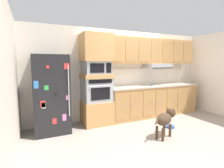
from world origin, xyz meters
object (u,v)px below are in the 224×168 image
at_px(built_in_oven, 97,90).
at_px(screwdriver, 151,85).
at_px(refrigerator, 51,94).
at_px(dog_food_bowl, 170,126).
at_px(dog, 166,119).
at_px(microwave, 96,68).

bearing_deg(built_in_oven, screwdriver, -2.60).
height_order(refrigerator, screwdriver, refrigerator).
xyz_separation_m(built_in_oven, dog_food_bowl, (1.53, -1.05, -0.87)).
distance_m(refrigerator, dog, 2.59).
height_order(microwave, dog, microwave).
distance_m(microwave, screwdriver, 1.76).
distance_m(microwave, dog, 2.05).
bearing_deg(built_in_oven, dog, -53.30).
relative_size(refrigerator, dog_food_bowl, 8.80).
xyz_separation_m(built_in_oven, microwave, (0.00, -0.00, 0.56)).
xyz_separation_m(dog, dog_food_bowl, (0.48, 0.35, -0.37)).
bearing_deg(microwave, built_in_oven, 179.23).
height_order(screwdriver, dog_food_bowl, screwdriver).
xyz_separation_m(microwave, dog, (1.04, -1.40, -1.06)).
relative_size(screwdriver, dog_food_bowl, 0.65).
height_order(refrigerator, microwave, refrigerator).
distance_m(screwdriver, dog_food_bowl, 1.34).
distance_m(refrigerator, dog_food_bowl, 2.95).
bearing_deg(microwave, screwdriver, -2.60).
bearing_deg(screwdriver, microwave, 177.40).
height_order(built_in_oven, screwdriver, built_in_oven).
relative_size(microwave, screwdriver, 4.96).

